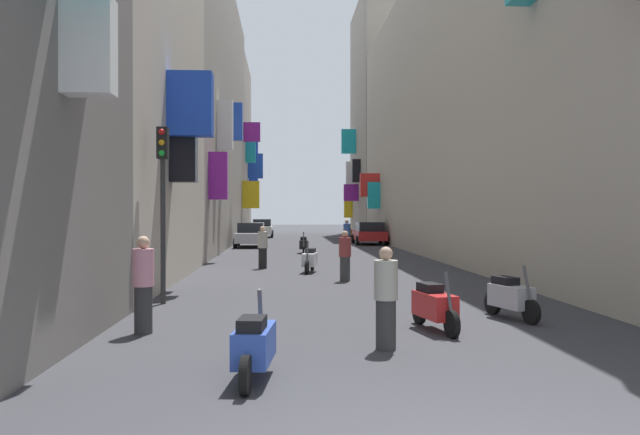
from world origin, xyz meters
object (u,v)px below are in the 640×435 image
pedestrian_crossing (386,299)px  traffic_light_near_corner (163,183)px  parked_car_white (262,228)px  scooter_black (304,244)px  pedestrian_far_away (347,235)px  parked_car_red (369,233)px  scooter_blue (254,345)px  parked_car_silver (251,234)px  pedestrian_near_right (263,247)px  scooter_white (310,260)px  pedestrian_mid_street (143,285)px  scooter_silver (511,296)px  scooter_red (434,305)px  scooter_orange (349,232)px  pedestrian_near_left (345,256)px

pedestrian_crossing → traffic_light_near_corner: 7.23m
pedestrian_crossing → parked_car_white: bearing=94.4°
scooter_black → pedestrian_far_away: size_ratio=1.01×
parked_car_red → scooter_blue: (-6.03, -33.90, -0.31)m
parked_car_silver → pedestrian_near_right: bearing=-85.4°
scooter_white → pedestrian_mid_street: pedestrian_mid_street is taller
parked_car_silver → scooter_silver: parked_car_silver is taller
scooter_red → traffic_light_near_corner: size_ratio=0.45×
parked_car_white → pedestrian_crossing: size_ratio=2.57×
scooter_orange → pedestrian_near_right: 28.26m
scooter_blue → scooter_silver: (4.98, 4.45, -0.00)m
scooter_orange → scooter_red: bearing=-93.5°
parked_car_silver → parked_car_red: bearing=18.1°
scooter_black → pedestrian_crossing: bearing=-88.6°
scooter_silver → scooter_orange: same height
parked_car_red → scooter_red: size_ratio=2.19×
scooter_white → pedestrian_mid_street: (-3.45, -11.35, 0.41)m
scooter_white → pedestrian_near_right: bearing=136.4°
parked_car_silver → scooter_blue: bearing=-87.0°
pedestrian_near_left → traffic_light_near_corner: 7.01m
pedestrian_near_left → pedestrian_far_away: 15.26m
scooter_white → scooter_black: size_ratio=1.07×
parked_car_silver → parked_car_white: bearing=89.2°
parked_car_red → traffic_light_near_corner: size_ratio=0.99×
parked_car_red → pedestrian_near_left: bearing=-99.6°
scooter_orange → pedestrian_near_right: (-6.08, -27.59, 0.34)m
scooter_white → scooter_orange: size_ratio=1.08×
scooter_silver → scooter_black: same height
scooter_blue → scooter_silver: bearing=41.8°
pedestrian_crossing → pedestrian_near_left: (0.30, 10.00, -0.03)m
parked_car_silver → scooter_silver: bearing=-76.2°
traffic_light_near_corner → scooter_silver: bearing=-19.2°
pedestrian_near_left → parked_car_silver: bearing=101.3°
pedestrian_crossing → pedestrian_near_right: 14.78m
parked_car_red → scooter_blue: bearing=-100.1°
scooter_black → traffic_light_near_corner: traffic_light_near_corner is taller
scooter_blue → pedestrian_near_left: 11.97m
pedestrian_mid_street → traffic_light_near_corner: bearing=95.2°
parked_car_silver → scooter_red: 28.48m
scooter_orange → traffic_light_near_corner: size_ratio=0.42×
parked_car_white → scooter_orange: size_ratio=2.40×
parked_car_white → pedestrian_near_right: (1.01, -29.78, 0.02)m
parked_car_white → pedestrian_crossing: (3.43, -44.35, 0.02)m
scooter_silver → scooter_black: 20.98m
parked_car_white → scooter_black: 21.17m
parked_car_white → scooter_silver: (6.41, -41.65, -0.33)m
parked_car_red → scooter_white: (-4.72, -19.23, -0.31)m
parked_car_red → scooter_blue: 34.43m
pedestrian_crossing → pedestrian_near_right: pedestrian_crossing is taller
pedestrian_mid_street → pedestrian_far_away: size_ratio=1.00×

